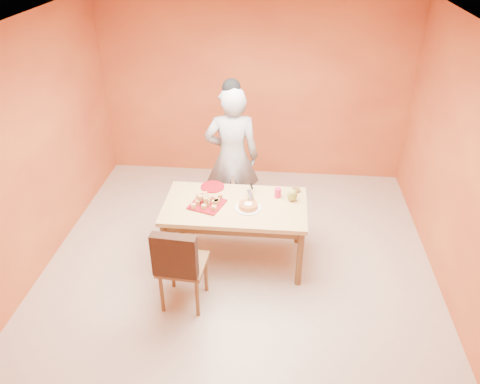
# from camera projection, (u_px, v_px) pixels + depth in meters

# --- Properties ---
(floor) EXTENTS (5.00, 5.00, 0.00)m
(floor) POSITION_uv_depth(u_px,v_px,m) (238.00, 274.00, 5.37)
(floor) COLOR beige
(floor) RESTS_ON ground
(ceiling) EXTENTS (5.00, 5.00, 0.00)m
(ceiling) POSITION_uv_depth(u_px,v_px,m) (237.00, 31.00, 3.98)
(ceiling) COLOR white
(ceiling) RESTS_ON wall_back
(wall_back) EXTENTS (4.50, 0.00, 4.50)m
(wall_back) POSITION_uv_depth(u_px,v_px,m) (254.00, 89.00, 6.81)
(wall_back) COLOR orange
(wall_back) RESTS_ON floor
(wall_left) EXTENTS (0.00, 5.00, 5.00)m
(wall_left) POSITION_uv_depth(u_px,v_px,m) (22.00, 161.00, 4.86)
(wall_left) COLOR orange
(wall_left) RESTS_ON floor
(wall_right) EXTENTS (0.00, 5.00, 5.00)m
(wall_right) POSITION_uv_depth(u_px,v_px,m) (469.00, 181.00, 4.50)
(wall_right) COLOR orange
(wall_right) RESTS_ON floor
(dining_table) EXTENTS (1.60, 0.90, 0.76)m
(dining_table) POSITION_uv_depth(u_px,v_px,m) (235.00, 211.00, 5.28)
(dining_table) COLOR tan
(dining_table) RESTS_ON floor
(dining_chair) EXTENTS (0.50, 0.57, 1.01)m
(dining_chair) POSITION_uv_depth(u_px,v_px,m) (182.00, 263.00, 4.72)
(dining_chair) COLOR brown
(dining_chair) RESTS_ON floor
(pastry_pile) EXTENTS (0.31, 0.31, 0.10)m
(pastry_pile) POSITION_uv_depth(u_px,v_px,m) (207.00, 200.00, 5.19)
(pastry_pile) COLOR #BB8150
(pastry_pile) RESTS_ON pastry_platter
(person) EXTENTS (0.73, 0.52, 1.86)m
(person) POSITION_uv_depth(u_px,v_px,m) (232.00, 158.00, 5.85)
(person) COLOR #969699
(person) RESTS_ON floor
(pastry_platter) EXTENTS (0.43, 0.43, 0.02)m
(pastry_platter) POSITION_uv_depth(u_px,v_px,m) (207.00, 204.00, 5.22)
(pastry_platter) COLOR maroon
(pastry_platter) RESTS_ON dining_table
(red_dinner_plate) EXTENTS (0.37, 0.37, 0.02)m
(red_dinner_plate) POSITION_uv_depth(u_px,v_px,m) (213.00, 187.00, 5.55)
(red_dinner_plate) COLOR maroon
(red_dinner_plate) RESTS_ON dining_table
(white_cake_plate) EXTENTS (0.34, 0.34, 0.01)m
(white_cake_plate) POSITION_uv_depth(u_px,v_px,m) (248.00, 208.00, 5.16)
(white_cake_plate) COLOR silver
(white_cake_plate) RESTS_ON dining_table
(sponge_cake) EXTENTS (0.21, 0.21, 0.05)m
(sponge_cake) POSITION_uv_depth(u_px,v_px,m) (248.00, 206.00, 5.14)
(sponge_cake) COLOR orange
(sponge_cake) RESTS_ON white_cake_plate
(cake_server) EXTENTS (0.10, 0.24, 0.01)m
(cake_server) POSITION_uv_depth(u_px,v_px,m) (250.00, 195.00, 5.28)
(cake_server) COLOR white
(cake_server) RESTS_ON sponge_cake
(egg_ornament) EXTENTS (0.13, 0.11, 0.15)m
(egg_ornament) POSITION_uv_depth(u_px,v_px,m) (292.00, 195.00, 5.26)
(egg_ornament) COLOR olive
(egg_ornament) RESTS_ON dining_table
(magenta_glass) EXTENTS (0.09, 0.09, 0.11)m
(magenta_glass) POSITION_uv_depth(u_px,v_px,m) (278.00, 193.00, 5.34)
(magenta_glass) COLOR #C61D49
(magenta_glass) RESTS_ON dining_table
(checker_tin) EXTENTS (0.10, 0.10, 0.03)m
(checker_tin) POSITION_uv_depth(u_px,v_px,m) (296.00, 190.00, 5.47)
(checker_tin) COLOR #361D0E
(checker_tin) RESTS_ON dining_table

